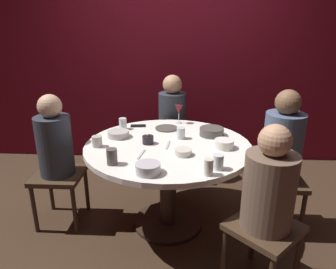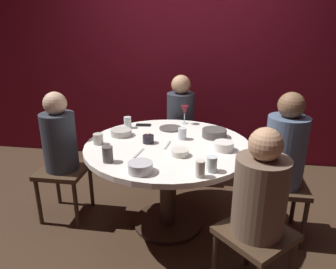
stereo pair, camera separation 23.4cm
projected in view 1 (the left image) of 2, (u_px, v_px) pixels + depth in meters
The scene contains 24 objects.
ground_plane at pixel (168, 223), 2.77m from camera, with size 8.00×8.00×0.00m, color #382619.
back_wall at pixel (174, 56), 3.75m from camera, with size 6.00×0.10×2.60m, color maroon.
dining_table at pixel (168, 161), 2.57m from camera, with size 1.33×1.33×0.76m.
seated_diner_left at pixel (55, 147), 2.58m from camera, with size 0.40×0.40×1.15m.
seated_diner_back at pixel (172, 116), 3.38m from camera, with size 0.40×0.40×1.17m.
seated_diner_right at pixel (282, 148), 2.48m from camera, with size 0.40×0.40×1.21m.
seated_diner_front_right at pixel (269, 192), 1.90m from camera, with size 0.57×0.57×1.14m.
candle_holder at pixel (148, 140), 2.51m from camera, with size 0.09×0.09×0.09m.
wine_glass at pixel (179, 110), 2.99m from camera, with size 0.08×0.08×0.18m.
dinner_plate at pixel (167, 128), 2.87m from camera, with size 0.21×0.21×0.01m, color #4C4742.
cell_phone at pixel (138, 126), 2.94m from camera, with size 0.07×0.14×0.01m, color black.
bowl_serving_large at pixel (148, 168), 2.02m from camera, with size 0.16×0.16×0.07m, color #B7B7BC.
bowl_salad_center at pixel (224, 144), 2.43m from camera, with size 0.15×0.15×0.07m, color silver.
bowl_small_white at pixel (118, 134), 2.66m from camera, with size 0.18×0.18×0.05m, color #B2ADA3.
bowl_sauce_side at pixel (183, 152), 2.30m from camera, with size 0.13×0.13×0.05m, color beige.
bowl_rice_portion at pixel (212, 132), 2.69m from camera, with size 0.21×0.21×0.07m, color #4C4742.
cup_near_candle at pixel (112, 157), 2.14m from camera, with size 0.07×0.07×0.11m, color #4C4742.
cup_by_left_diner at pixel (97, 141), 2.45m from camera, with size 0.08×0.08×0.09m, color #B2ADA3.
cup_by_right_diner at pixel (208, 167), 1.99m from camera, with size 0.06×0.06×0.11m, color beige.
cup_center_front at pixel (181, 133), 2.62m from camera, with size 0.07×0.07×0.10m, color silver.
cup_far_edge at pixel (123, 124), 2.85m from camera, with size 0.07×0.07×0.10m, color silver.
cup_beside_wine at pixel (218, 162), 2.07m from camera, with size 0.07×0.07×0.10m, color silver.
fork_near_plate at pixel (141, 154), 2.31m from camera, with size 0.02×0.18×0.01m, color #B7B7BC.
knife_near_plate at pixel (167, 145), 2.49m from camera, with size 0.02×0.18×0.01m, color #B7B7BC.
Camera 1 is at (0.12, -2.34, 1.68)m, focal length 33.47 mm.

